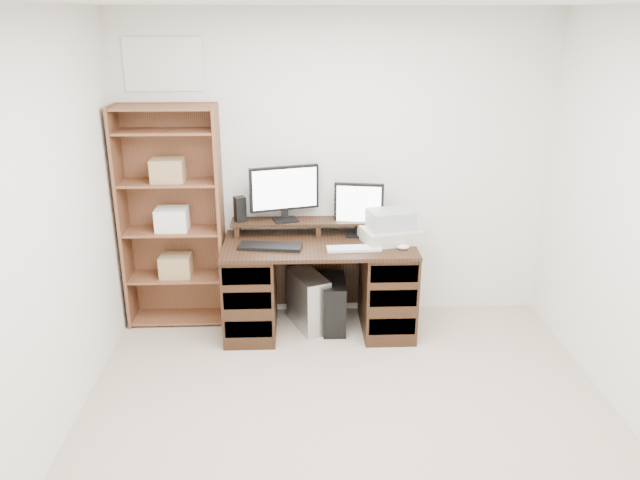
{
  "coord_description": "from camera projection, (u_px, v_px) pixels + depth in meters",
  "views": [
    {
      "loc": [
        -0.32,
        -2.94,
        2.44
      ],
      "look_at": [
        -0.15,
        1.43,
        0.85
      ],
      "focal_mm": 35.0,
      "sensor_mm": 36.0,
      "label": 1
    }
  ],
  "objects": [
    {
      "name": "printer",
      "position": [
        390.0,
        234.0,
        4.91
      ],
      "size": [
        0.5,
        0.42,
        0.11
      ],
      "primitive_type": "cube",
      "rotation": [
        0.0,
        0.0,
        0.24
      ],
      "color": "#B3AC9C",
      "rests_on": "desk"
    },
    {
      "name": "keyboard_black",
      "position": [
        270.0,
        247.0,
        4.77
      ],
      "size": [
        0.5,
        0.23,
        0.03
      ],
      "primitive_type": "cube",
      "rotation": [
        0.0,
        0.0,
        -0.14
      ],
      "color": "black",
      "rests_on": "desk"
    },
    {
      "name": "monitor_small",
      "position": [
        359.0,
        207.0,
        4.98
      ],
      "size": [
        0.39,
        0.18,
        0.43
      ],
      "rotation": [
        0.0,
        0.0,
        -0.17
      ],
      "color": "black",
      "rests_on": "desk"
    },
    {
      "name": "room",
      "position": [
        360.0,
        261.0,
        3.18
      ],
      "size": [
        3.54,
        4.04,
        2.54
      ],
      "color": "#BCA991",
      "rests_on": "ground"
    },
    {
      "name": "tower_silver",
      "position": [
        308.0,
        300.0,
        5.11
      ],
      "size": [
        0.36,
        0.5,
        0.46
      ],
      "primitive_type": "cube",
      "rotation": [
        0.0,
        0.0,
        0.39
      ],
      "color": "#AEB0B5",
      "rests_on": "ground"
    },
    {
      "name": "keyboard_white",
      "position": [
        354.0,
        248.0,
        4.74
      ],
      "size": [
        0.42,
        0.15,
        0.02
      ],
      "primitive_type": "cube",
      "rotation": [
        0.0,
        0.0,
        0.05
      ],
      "color": "silver",
      "rests_on": "desk"
    },
    {
      "name": "tower_black",
      "position": [
        334.0,
        304.0,
        5.09
      ],
      "size": [
        0.19,
        0.42,
        0.42
      ],
      "rotation": [
        0.0,
        0.0,
        -0.02
      ],
      "color": "black",
      "rests_on": "ground"
    },
    {
      "name": "bookshelf",
      "position": [
        172.0,
        216.0,
        4.99
      ],
      "size": [
        0.8,
        0.3,
        1.8
      ],
      "color": "brown",
      "rests_on": "ground"
    },
    {
      "name": "basket",
      "position": [
        391.0,
        219.0,
        4.86
      ],
      "size": [
        0.39,
        0.31,
        0.15
      ],
      "primitive_type": "cube",
      "rotation": [
        0.0,
        0.0,
        0.22
      ],
      "color": "#93999D",
      "rests_on": "printer"
    },
    {
      "name": "speaker",
      "position": [
        240.0,
        209.0,
        4.98
      ],
      "size": [
        0.11,
        0.11,
        0.2
      ],
      "primitive_type": "cube",
      "rotation": [
        0.0,
        0.0,
        0.43
      ],
      "color": "black",
      "rests_on": "riser_shelf"
    },
    {
      "name": "riser_shelf",
      "position": [
        318.0,
        223.0,
        5.05
      ],
      "size": [
        1.4,
        0.22,
        0.12
      ],
      "color": "black",
      "rests_on": "desk"
    },
    {
      "name": "desk",
      "position": [
        319.0,
        285.0,
        5.01
      ],
      "size": [
        1.5,
        0.7,
        0.75
      ],
      "color": "black",
      "rests_on": "ground"
    },
    {
      "name": "mouse",
      "position": [
        403.0,
        247.0,
        4.74
      ],
      "size": [
        0.11,
        0.09,
        0.04
      ],
      "primitive_type": "ellipsoid",
      "rotation": [
        0.0,
        0.0,
        0.39
      ],
      "color": "silver",
      "rests_on": "desk"
    },
    {
      "name": "monitor_wide",
      "position": [
        284.0,
        190.0,
        4.95
      ],
      "size": [
        0.55,
        0.21,
        0.45
      ],
      "rotation": [
        0.0,
        0.0,
        0.28
      ],
      "color": "black",
      "rests_on": "riser_shelf"
    }
  ]
}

